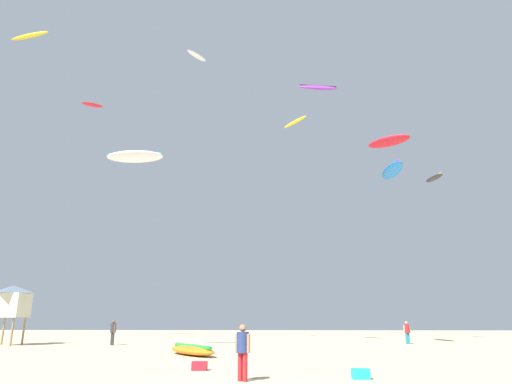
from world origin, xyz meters
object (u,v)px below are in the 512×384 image
at_px(kite_aloft_0, 295,122).
at_px(kite_aloft_3, 392,171).
at_px(kite_grounded_near, 192,350).
at_px(gear_bag, 199,366).
at_px(kite_aloft_1, 135,156).
at_px(kite_aloft_5, 434,178).
at_px(kite_aloft_8, 30,36).
at_px(kite_aloft_2, 92,105).
at_px(kite_aloft_6, 197,56).
at_px(person_midground, 113,330).
at_px(person_left, 407,331).
at_px(kite_aloft_7, 318,87).
at_px(person_foreground, 243,348).
at_px(cooler_box, 361,374).
at_px(lifeguard_tower, 12,301).
at_px(kite_aloft_9, 389,141).

relative_size(kite_aloft_0, kite_aloft_3, 0.65).
xyz_separation_m(kite_grounded_near, gear_bag, (1.44, -6.85, -0.10)).
height_order(kite_aloft_1, kite_aloft_5, kite_aloft_5).
bearing_deg(kite_aloft_8, kite_aloft_5, 3.80).
bearing_deg(kite_aloft_2, kite_aloft_6, -31.76).
relative_size(kite_grounded_near, gear_bag, 7.89).
distance_m(person_midground, kite_aloft_6, 23.22).
relative_size(person_left, kite_grounded_near, 0.37).
relative_size(gear_bag, kite_aloft_8, 0.13).
bearing_deg(kite_aloft_6, person_left, 4.71).
xyz_separation_m(gear_bag, kite_aloft_5, (17.52, 21.17, 13.83)).
distance_m(kite_aloft_1, kite_aloft_7, 24.09).
distance_m(person_left, kite_aloft_7, 25.84).
distance_m(person_foreground, kite_aloft_0, 25.21).
xyz_separation_m(person_midground, cooler_box, (14.11, -17.71, -0.85)).
height_order(kite_aloft_7, kite_aloft_8, kite_aloft_8).
relative_size(person_left, kite_aloft_3, 0.39).
relative_size(gear_bag, kite_aloft_0, 0.21).
distance_m(cooler_box, kite_aloft_2, 40.21).
bearing_deg(lifeguard_tower, kite_aloft_3, -0.08).
xyz_separation_m(kite_aloft_0, kite_aloft_3, (7.21, -1.18, -4.64)).
distance_m(gear_bag, kite_aloft_5, 30.76).
bearing_deg(kite_aloft_6, kite_aloft_1, -116.40).
bearing_deg(kite_aloft_7, kite_aloft_8, -167.50).
relative_size(kite_aloft_7, kite_aloft_8, 0.97).
height_order(person_midground, kite_aloft_9, kite_aloft_9).
relative_size(gear_bag, kite_aloft_1, 0.14).
bearing_deg(kite_aloft_7, kite_aloft_5, -21.10).
bearing_deg(kite_aloft_1, person_foreground, -58.54).
xyz_separation_m(kite_aloft_1, kite_aloft_3, (18.39, 4.52, 0.32)).
bearing_deg(person_left, kite_aloft_9, -25.85).
height_order(kite_aloft_0, kite_aloft_6, kite_aloft_6).
xyz_separation_m(lifeguard_tower, kite_aloft_7, (23.88, 9.95, 22.16)).
relative_size(person_foreground, kite_aloft_1, 0.44).
xyz_separation_m(kite_aloft_7, kite_aloft_9, (5.60, -4.46, -7.96)).
bearing_deg(kite_grounded_near, kite_aloft_3, 30.77).
height_order(person_foreground, kite_aloft_6, kite_aloft_6).
bearing_deg(cooler_box, kite_aloft_0, 92.24).
height_order(gear_bag, kite_aloft_0, kite_aloft_0).
relative_size(lifeguard_tower, kite_aloft_1, 1.07).
relative_size(kite_aloft_3, kite_aloft_8, 0.94).
bearing_deg(kite_aloft_7, person_foreground, -102.48).
xyz_separation_m(kite_aloft_2, kite_aloft_9, (28.89, -3.08, -5.62)).
bearing_deg(person_left, person_foreground, 138.72).
distance_m(kite_aloft_2, kite_aloft_5, 34.13).
bearing_deg(person_midground, kite_grounded_near, 85.58).
distance_m(kite_aloft_5, kite_aloft_7, 15.22).
relative_size(person_left, kite_aloft_6, 0.76).
bearing_deg(kite_aloft_2, kite_aloft_8, -134.04).
relative_size(kite_aloft_1, kite_aloft_9, 1.02).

